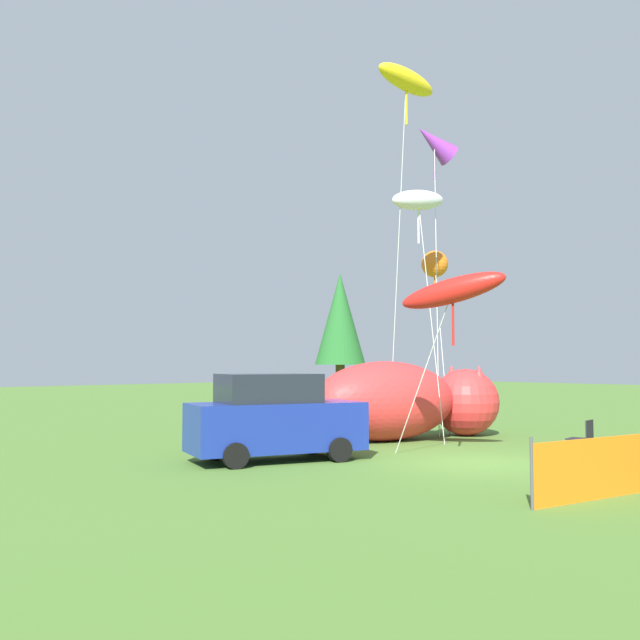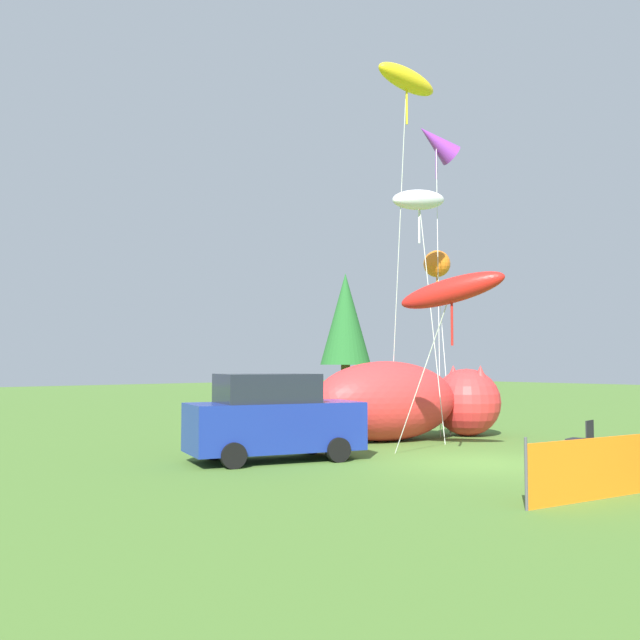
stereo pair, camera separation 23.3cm
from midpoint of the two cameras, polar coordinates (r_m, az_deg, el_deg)
The scene contains 10 objects.
ground_plane at distance 17.06m, azimuth 13.03°, elevation -11.10°, with size 120.00×120.00×0.00m, color #4C752D.
parked_car at distance 16.91m, azimuth -3.37°, elevation -7.86°, with size 4.37×2.76×2.04m.
folding_chair at distance 18.75m, azimuth 20.70°, elevation -8.67°, with size 0.60×0.60×0.90m.
inflatable_cat at distance 21.60m, azimuth 7.24°, elevation -6.64°, with size 6.62×3.37×2.34m.
kite_red_lizard at distance 17.15m, azimuth 10.86°, elevation 2.30°, with size 1.52×3.27×4.58m.
kite_purple_delta at distance 25.60m, azimuth 9.55°, elevation 13.81°, with size 2.51×2.01×10.66m.
kite_yellow_hero at distance 21.57m, azimuth 7.26°, elevation 18.43°, with size 2.22×1.88×10.88m.
kite_white_ghost at distance 21.62m, azimuth 8.24°, elevation 9.44°, with size 2.25×1.30×7.64m.
kite_orange_flower at distance 26.03m, azimuth 9.59°, elevation 4.42°, with size 2.45×2.57×6.34m.
horizon_tree_west at distance 53.30m, azimuth 2.18°, elevation 0.05°, with size 3.78×3.78×9.01m.
Camera 2 is at (-13.65, -9.92, 2.30)m, focal length 40.00 mm.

